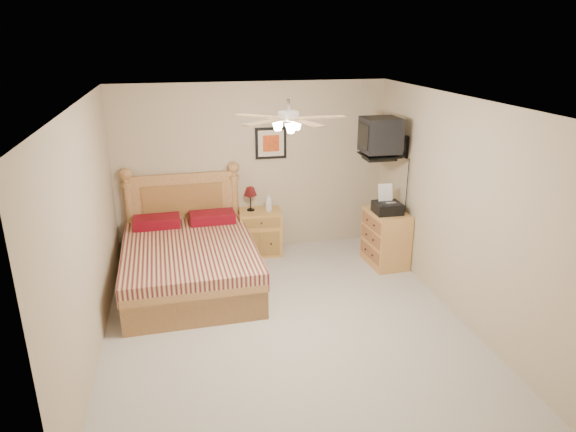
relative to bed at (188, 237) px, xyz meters
name	(u,v)px	position (x,y,z in m)	size (l,w,h in m)	color
floor	(285,321)	(1.01, -1.12, -0.69)	(4.50, 4.50, 0.00)	#ACA59C
ceiling	(284,101)	(1.01, -1.12, 1.81)	(4.00, 4.50, 0.04)	white
wall_back	(253,168)	(1.01, 1.13, 0.56)	(4.00, 0.04, 2.50)	tan
wall_front	(354,332)	(1.01, -3.37, 0.56)	(4.00, 0.04, 2.50)	tan
wall_left	(88,234)	(-0.99, -1.12, 0.56)	(0.04, 4.50, 2.50)	tan
wall_right	(454,207)	(3.01, -1.12, 0.56)	(0.04, 4.50, 2.50)	tan
bed	(188,237)	(0.00, 0.00, 0.00)	(1.63, 2.14, 1.38)	#9F6131
nightstand	(261,232)	(1.07, 0.88, -0.36)	(0.61, 0.46, 0.66)	#B47836
table_lamp	(251,199)	(0.94, 0.95, 0.15)	(0.19, 0.19, 0.36)	#541214
lotion_bottle	(269,202)	(1.20, 0.86, 0.11)	(0.10, 0.10, 0.27)	silver
framed_picture	(271,143)	(1.28, 1.11, 0.93)	(0.46, 0.04, 0.46)	black
dresser	(386,238)	(2.74, 0.11, -0.29)	(0.47, 0.67, 0.80)	#AE7948
fax_machine	(388,200)	(2.71, 0.05, 0.30)	(0.36, 0.38, 0.38)	black
magazine_lower	(380,205)	(2.72, 0.36, 0.12)	(0.21, 0.28, 0.03)	#B8AD92
magazine_upper	(380,203)	(2.74, 0.38, 0.14)	(0.21, 0.28, 0.02)	gray
wall_tv	(391,137)	(2.76, 0.22, 1.12)	(0.56, 0.46, 0.58)	black
ceiling_fan	(288,118)	(1.01, -1.32, 1.67)	(1.14, 1.14, 0.28)	white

